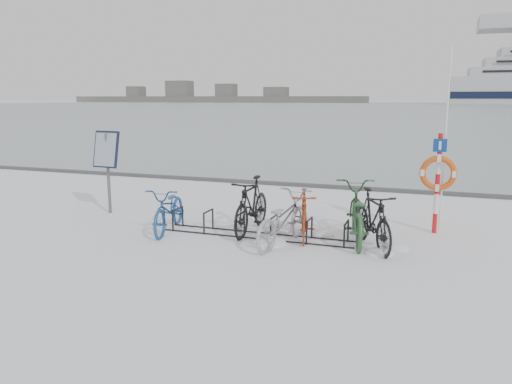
{
  "coord_description": "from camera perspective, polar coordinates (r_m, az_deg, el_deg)",
  "views": [
    {
      "loc": [
        3.24,
        -9.22,
        2.77
      ],
      "look_at": [
        -0.23,
        0.6,
        0.79
      ],
      "focal_mm": 35.0,
      "sensor_mm": 36.0,
      "label": 1
    }
  ],
  "objects": [
    {
      "name": "ice_sheet",
      "position": [
        164.28,
        18.59,
        9.23
      ],
      "size": [
        400.0,
        298.0,
        0.02
      ],
      "primitive_type": "cube",
      "color": "#97A5AB",
      "rests_on": "ground"
    },
    {
      "name": "quay_edge",
      "position": [
        15.7,
        7.27,
        0.68
      ],
      "size": [
        400.0,
        0.25,
        0.1
      ],
      "primitive_type": "cube",
      "color": "#3F3F42",
      "rests_on": "ground"
    },
    {
      "name": "lifebuoy_station",
      "position": [
        10.75,
        20.12,
        2.02
      ],
      "size": [
        0.72,
        0.22,
        3.75
      ],
      "color": "red",
      "rests_on": "ground"
    },
    {
      "name": "bike_3",
      "position": [
        10.03,
        5.5,
        -2.42
      ],
      "size": [
        0.85,
        1.71,
        0.99
      ],
      "primitive_type": "imported",
      "rotation": [
        0.0,
        0.0,
        0.24
      ],
      "color": "maroon",
      "rests_on": "ground"
    },
    {
      "name": "ground",
      "position": [
        10.16,
        0.12,
        -5.08
      ],
      "size": [
        900.0,
        900.0,
        0.0
      ],
      "primitive_type": "plane",
      "color": "white",
      "rests_on": "ground"
    },
    {
      "name": "bike_4",
      "position": [
        9.95,
        11.4,
        -2.17
      ],
      "size": [
        1.21,
        2.34,
        1.17
      ],
      "primitive_type": "imported",
      "rotation": [
        0.0,
        0.0,
        3.35
      ],
      "color": "#2B532F",
      "rests_on": "ground"
    },
    {
      "name": "bike_0",
      "position": [
        10.64,
        -9.86,
        -1.75
      ],
      "size": [
        1.04,
        1.99,
        0.99
      ],
      "primitive_type": "imported",
      "rotation": [
        0.0,
        0.0,
        0.21
      ],
      "color": "navy",
      "rests_on": "ground"
    },
    {
      "name": "bike_5",
      "position": [
        9.57,
        13.2,
        -2.88
      ],
      "size": [
        1.32,
        1.91,
        1.13
      ],
      "primitive_type": "imported",
      "rotation": [
        0.0,
        0.0,
        0.47
      ],
      "color": "black",
      "rests_on": "ground"
    },
    {
      "name": "bike_2",
      "position": [
        9.52,
        3.11,
        -2.93
      ],
      "size": [
        1.09,
        2.09,
        1.04
      ],
      "primitive_type": "imported",
      "rotation": [
        0.0,
        0.0,
        2.93
      ],
      "color": "#95989C",
      "rests_on": "ground"
    },
    {
      "name": "snow_drifts",
      "position": [
        9.87,
        4.61,
        -5.59
      ],
      "size": [
        5.48,
        1.48,
        0.24
      ],
      "color": "white",
      "rests_on": "ground"
    },
    {
      "name": "info_board",
      "position": [
        12.45,
        -16.72,
        4.14
      ],
      "size": [
        0.68,
        0.3,
        1.99
      ],
      "rotation": [
        0.0,
        0.0,
        -0.07
      ],
      "color": "#595B5E",
      "rests_on": "ground"
    },
    {
      "name": "bike_1",
      "position": [
        10.39,
        -0.52,
        -1.36
      ],
      "size": [
        0.57,
        1.97,
        1.18
      ],
      "primitive_type": "imported",
      "rotation": [
        0.0,
        0.0,
        0.01
      ],
      "color": "black",
      "rests_on": "ground"
    },
    {
      "name": "bike_rack",
      "position": [
        10.11,
        0.12,
        -4.1
      ],
      "size": [
        4.0,
        0.48,
        0.46
      ],
      "color": "black",
      "rests_on": "ground"
    },
    {
      "name": "shoreline",
      "position": [
        296.93,
        -5.58,
        10.7
      ],
      "size": [
        180.0,
        12.0,
        9.5
      ],
      "color": "#484848",
      "rests_on": "ground"
    }
  ]
}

